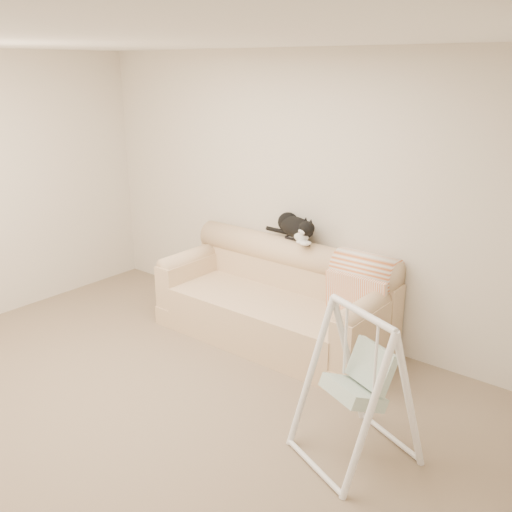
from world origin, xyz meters
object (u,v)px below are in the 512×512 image
at_px(sofa, 276,302).
at_px(remote_a, 294,238).
at_px(remote_b, 307,242).
at_px(tuxedo_cat, 296,227).
at_px(baby_swing, 359,385).

bearing_deg(sofa, remote_a, 88.20).
xyz_separation_m(remote_a, remote_b, (0.16, -0.02, -0.00)).
relative_size(sofa, tuxedo_cat, 3.41).
relative_size(sofa, remote_a, 12.10).
distance_m(sofa, remote_a, 0.61).
xyz_separation_m(remote_b, tuxedo_cat, (-0.15, 0.03, 0.11)).
bearing_deg(sofa, remote_b, 54.39).
xyz_separation_m(sofa, baby_swing, (1.45, -1.07, 0.17)).
distance_m(sofa, remote_b, 0.63).
bearing_deg(baby_swing, sofa, 143.73).
bearing_deg(baby_swing, remote_b, 134.77).
distance_m(remote_a, remote_b, 0.16).
height_order(remote_a, remote_b, remote_a).
height_order(remote_a, baby_swing, baby_swing).
bearing_deg(remote_b, baby_swing, -45.23).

